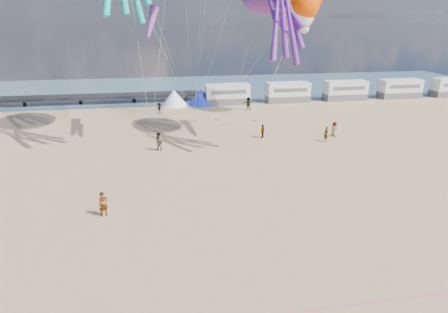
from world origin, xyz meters
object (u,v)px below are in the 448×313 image
tent_blue (201,97)px  kite_panda (299,15)px  motorhome_3 (400,89)px  motorhome_0 (227,94)px  beachgoer_4 (248,103)px  kite_teddy_orange (304,4)px  sandbag_b (225,124)px  windsock_mid (286,17)px  beachgoer_2 (159,108)px  beachgoer_5 (326,134)px  sandbag_c (255,121)px  tent_white (174,98)px  beachgoer_0 (334,129)px  motorhome_1 (288,92)px  motorhome_2 (345,90)px  windsock_right (151,23)px  beachgoer_3 (263,131)px  standing_person (103,204)px  beachgoer_1 (159,142)px  sandbag_a (151,133)px  sandbag_e (194,121)px

tent_blue → kite_panda: size_ratio=0.64×
motorhome_3 → kite_panda: bearing=-156.1°
motorhome_0 → beachgoer_4: size_ratio=3.60×
kite_teddy_orange → tent_blue: bearing=134.6°
sandbag_b → windsock_mid: (4.86, -6.85, 12.37)m
beachgoer_2 → beachgoer_5: beachgoer_5 is taller
beachgoer_5 → sandbag_c: beachgoer_5 is taller
tent_white → beachgoer_0: 25.22m
motorhome_1 → beachgoer_4: 8.57m
motorhome_3 → motorhome_0: bearing=180.0°
motorhome_2 → tent_blue: motorhome_2 is taller
windsock_right → beachgoer_3: bearing=6.0°
standing_person → motorhome_2: bearing=21.0°
sandbag_c → motorhome_2: bearing=32.6°
beachgoer_0 → beachgoer_4: beachgoer_4 is taller
kite_panda → kite_teddy_orange: kite_teddy_orange is taller
beachgoer_1 → kite_teddy_orange: 24.89m
motorhome_2 → standing_person: (-33.50, -34.01, -0.65)m
beachgoer_1 → sandbag_a: (-0.78, 6.10, -0.80)m
sandbag_b → beachgoer_3: bearing=-63.0°
standing_person → windsock_mid: (16.91, 14.91, 11.63)m
motorhome_3 → beachgoer_2: motorhome_3 is taller
beachgoer_4 → sandbag_c: beachgoer_4 is taller
motorhome_3 → sandbag_b: motorhome_3 is taller
beachgoer_3 → sandbag_e: size_ratio=2.99×
motorhome_0 → sandbag_a: size_ratio=13.20×
sandbag_e → beachgoer_2: bearing=129.5°
beachgoer_5 → windsock_right: bearing=-114.7°
motorhome_1 → beachgoer_1: bearing=-133.9°
motorhome_1 → motorhome_2: 9.50m
beachgoer_2 → sandbag_e: bearing=129.0°
beachgoer_3 → beachgoer_0: bearing=122.8°
motorhome_1 → windsock_mid: bearing=-110.4°
motorhome_0 → beachgoer_2: bearing=-155.1°
tent_blue → beachgoer_4: tent_blue is taller
beachgoer_3 → beachgoer_4: bearing=-148.6°
motorhome_1 → sandbag_e: bearing=-147.8°
windsock_right → windsock_mid: bearing=2.7°
motorhome_2 → sandbag_a: 33.82m
beachgoer_2 → beachgoer_5: 23.44m
sandbag_c → windsock_right: 18.32m
beachgoer_3 → kite_teddy_orange: kite_teddy_orange is taller
beachgoer_0 → sandbag_e: 17.31m
standing_person → beachgoer_4: bearing=36.0°
motorhome_3 → standing_person: (-43.00, -34.01, -0.65)m
tent_white → sandbag_b: tent_white is taller
motorhome_2 → sandbag_e: size_ratio=13.20×
beachgoer_5 → beachgoer_0: bearing=121.4°
tent_white → sandbag_c: 14.73m
beachgoer_4 → beachgoer_5: (4.60, -16.29, -0.11)m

